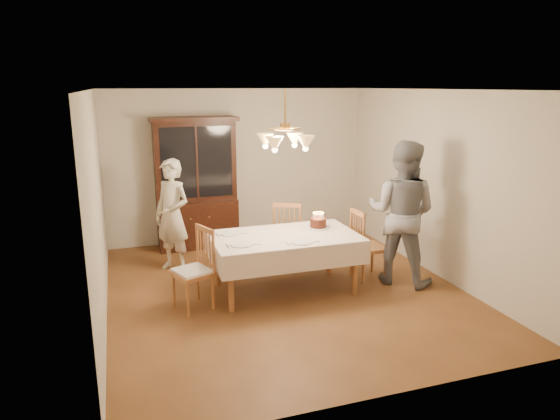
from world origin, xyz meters
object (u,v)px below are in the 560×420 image
object	(u,v)px
dining_table	(285,241)
birthday_cake	(318,223)
china_hutch	(196,186)
elderly_woman	(172,216)
chair_far_side	(288,236)

from	to	relation	value
dining_table	birthday_cake	world-z (taller)	birthday_cake
china_hutch	birthday_cake	xyz separation A→B (m)	(1.33, -2.07, -0.22)
china_hutch	elderly_woman	xyz separation A→B (m)	(-0.51, -1.02, -0.22)
dining_table	birthday_cake	xyz separation A→B (m)	(0.54, 0.19, 0.14)
china_hutch	birthday_cake	world-z (taller)	china_hutch
elderly_woman	birthday_cake	distance (m)	2.12
china_hutch	chair_far_side	distance (m)	1.86
china_hutch	elderly_woman	distance (m)	1.16
china_hutch	elderly_woman	bearing A→B (deg)	-116.76
chair_far_side	elderly_woman	xyz separation A→B (m)	(-1.65, 0.32, 0.38)
china_hutch	birthday_cake	distance (m)	2.47
dining_table	elderly_woman	size ratio (longest dim) A/B	1.15
birthday_cake	china_hutch	bearing A→B (deg)	122.72
dining_table	chair_far_side	xyz separation A→B (m)	(0.36, 0.91, -0.24)
dining_table	birthday_cake	size ratio (longest dim) A/B	6.33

